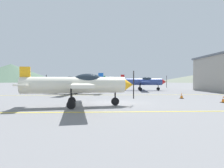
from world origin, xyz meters
The scene contains 11 objects.
ground_plane centered at (0.00, 0.00, 0.00)m, with size 400.00×400.00×0.00m, color slate.
apron_line_near centered at (0.00, -3.64, 0.01)m, with size 80.00×0.16×0.01m, color yellow.
apron_line_far centered at (0.00, 8.22, 0.01)m, with size 80.00×0.16×0.01m, color yellow.
airplane_near centered at (-2.85, -1.28, 1.54)m, with size 7.97×9.14×2.73m.
airplane_mid centered at (-4.94, 10.44, 1.54)m, with size 7.98×9.12×2.73m.
airplane_far centered at (5.60, 17.41, 1.54)m, with size 7.97×9.14×2.73m.
airplane_back centered at (-4.51, 28.11, 1.54)m, with size 7.98×9.12×2.73m.
traffic_cone_front centered at (6.58, 3.75, 0.29)m, with size 0.36×0.36×0.59m.
traffic_cone_side centered at (8.58, 0.33, 0.29)m, with size 0.36×0.36×0.59m.
hill_left centered at (-71.76, 130.94, 6.86)m, with size 70.06×70.06×13.73m, color #4C6651.
hill_centerleft centered at (76.30, 116.85, 3.63)m, with size 80.78×80.78×7.27m, color slate.
Camera 1 is at (-1.12, -14.35, 1.88)m, focal length 29.95 mm.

